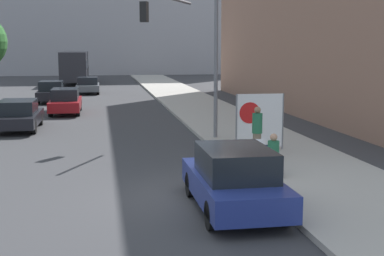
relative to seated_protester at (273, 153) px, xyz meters
name	(u,v)px	position (x,y,z in m)	size (l,w,h in m)	color
ground_plane	(197,199)	(-2.58, -1.67, -0.79)	(160.00, 160.00, 0.00)	#38383A
sidewalk_curb	(218,118)	(1.32, 13.33, -0.72)	(4.33, 90.00, 0.15)	#A8A399
seated_protester	(273,153)	(0.00, 0.00, 0.00)	(0.96, 0.77, 1.20)	#474C56
jogger_on_sidewalk	(257,132)	(0.20, 2.35, 0.25)	(0.34, 0.34, 1.74)	#756651
protest_banner	(259,121)	(0.69, 3.72, 0.43)	(1.80, 0.06, 2.04)	slate
traffic_light_pole	(189,40)	(-1.31, 7.23, 3.33)	(3.06, 2.83, 5.87)	slate
parked_car_curbside	(234,179)	(-1.88, -2.75, -0.03)	(1.81, 4.23, 1.53)	navy
car_on_road_nearest	(18,115)	(-8.74, 11.11, -0.08)	(1.85, 4.50, 1.41)	black
car_on_road_midblock	(65,101)	(-6.96, 17.18, -0.06)	(1.71, 4.59, 1.48)	maroon
car_on_road_distant	(52,92)	(-8.34, 24.08, -0.05)	(1.80, 4.23, 1.50)	black
car_on_road_far_lane	(88,85)	(-5.96, 30.96, -0.09)	(1.88, 4.35, 1.39)	#565B60
city_bus_on_road	(75,65)	(-7.54, 43.83, 1.14)	(2.62, 11.36, 3.37)	#232328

